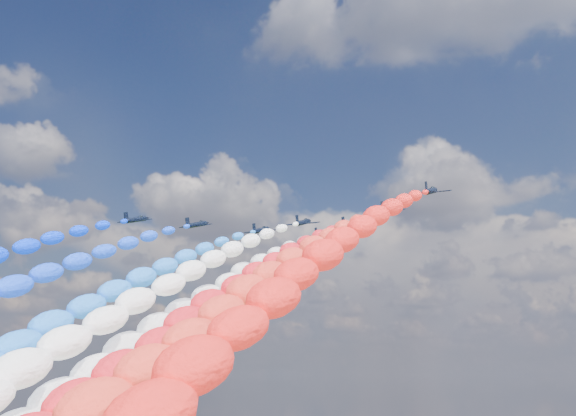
% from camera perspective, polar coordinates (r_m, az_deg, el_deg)
% --- Properties ---
extents(jet_0, '(8.05, 10.99, 5.09)m').
position_cam_1_polar(jet_0, '(178.44, -11.30, -0.86)').
color(jet_0, black).
extents(jet_1, '(8.52, 11.32, 5.09)m').
position_cam_1_polar(jet_1, '(182.12, -6.84, -1.24)').
color(jet_1, black).
extents(trail_1, '(5.63, 102.93, 45.86)m').
position_cam_1_polar(trail_1, '(136.95, -18.65, -6.04)').
color(trail_1, blue).
extents(jet_2, '(8.07, 11.01, 5.09)m').
position_cam_1_polar(jet_2, '(187.83, -2.04, -1.66)').
color(jet_2, black).
extents(trail_2, '(5.63, 102.93, 45.86)m').
position_cam_1_polar(trail_2, '(139.76, -11.86, -6.54)').
color(trail_2, blue).
extents(jet_3, '(8.36, 11.21, 5.09)m').
position_cam_1_polar(jet_3, '(178.21, 1.14, -1.08)').
color(jet_3, black).
extents(trail_3, '(5.63, 102.93, 45.86)m').
position_cam_1_polar(trail_3, '(128.46, -8.25, -6.18)').
color(trail_3, white).
extents(jet_4, '(8.49, 11.31, 5.09)m').
position_cam_1_polar(jet_4, '(193.26, 2.48, -1.96)').
color(jet_4, black).
extents(trail_4, '(5.63, 102.93, 45.86)m').
position_cam_1_polar(trail_4, '(142.89, -5.46, -6.86)').
color(trail_4, silver).
extents(jet_5, '(8.59, 11.38, 5.09)m').
position_cam_1_polar(jet_5, '(180.45, 4.63, -1.19)').
color(jet_5, black).
extents(trail_5, '(5.63, 102.93, 45.86)m').
position_cam_1_polar(trail_5, '(129.07, -3.27, -6.31)').
color(trail_5, red).
extents(jet_6, '(8.53, 11.33, 5.09)m').
position_cam_1_polar(jet_6, '(165.62, 7.36, -0.11)').
color(jet_6, black).
extents(trail_6, '(5.63, 102.93, 45.86)m').
position_cam_1_polar(trail_6, '(113.02, -0.32, -5.47)').
color(trail_6, red).
extents(jet_7, '(8.21, 11.11, 5.09)m').
position_cam_1_polar(jet_7, '(150.37, 10.61, 1.26)').
color(jet_7, black).
extents(trail_7, '(5.63, 102.93, 45.86)m').
position_cam_1_polar(trail_7, '(96.46, 3.47, -4.26)').
color(trail_7, red).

